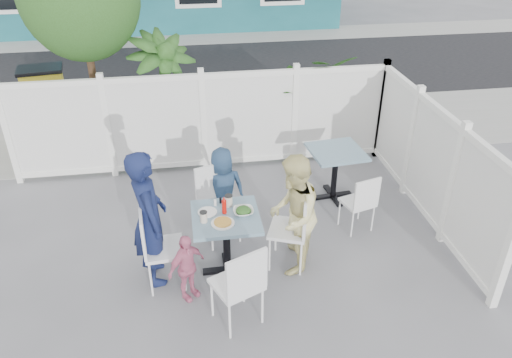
{
  "coord_description": "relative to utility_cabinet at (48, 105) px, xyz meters",
  "views": [
    {
      "loc": [
        -0.19,
        -4.79,
        4.0
      ],
      "look_at": [
        0.59,
        0.21,
        1.01
      ],
      "focal_mm": 35.0,
      "sensor_mm": 36.0,
      "label": 1
    }
  ],
  "objects": [
    {
      "name": "ground",
      "position": [
        2.59,
        -4.0,
        -0.63
      ],
      "size": [
        80.0,
        80.0,
        0.0
      ],
      "primitive_type": "plane",
      "color": "slate"
    },
    {
      "name": "near_sidewalk",
      "position": [
        2.59,
        -0.2,
        -0.62
      ],
      "size": [
        24.0,
        2.6,
        0.01
      ],
      "primitive_type": "cube",
      "color": "gray",
      "rests_on": "ground"
    },
    {
      "name": "street",
      "position": [
        2.59,
        3.5,
        -0.63
      ],
      "size": [
        24.0,
        5.0,
        0.01
      ],
      "primitive_type": "cube",
      "color": "black",
      "rests_on": "ground"
    },
    {
      "name": "far_sidewalk",
      "position": [
        2.59,
        6.6,
        -0.62
      ],
      "size": [
        24.0,
        1.6,
        0.01
      ],
      "primitive_type": "cube",
      "color": "gray",
      "rests_on": "ground"
    },
    {
      "name": "fence_back",
      "position": [
        2.69,
        -1.6,
        0.16
      ],
      "size": [
        5.86,
        0.08,
        1.6
      ],
      "color": "white",
      "rests_on": "ground"
    },
    {
      "name": "fence_right",
      "position": [
        5.59,
        -3.4,
        0.16
      ],
      "size": [
        0.08,
        3.66,
        1.6
      ],
      "rotation": [
        0.0,
        0.0,
        1.57
      ],
      "color": "white",
      "rests_on": "ground"
    },
    {
      "name": "utility_cabinet",
      "position": [
        0.0,
        0.0,
        0.0
      ],
      "size": [
        0.74,
        0.58,
        1.26
      ],
      "primitive_type": "cube",
      "rotation": [
        0.0,
        0.0,
        0.16
      ],
      "color": "yellow",
      "rests_on": "ground"
    },
    {
      "name": "potted_shrub_a",
      "position": [
        2.08,
        -0.9,
        0.39
      ],
      "size": [
        1.59,
        1.59,
        2.04
      ],
      "primitive_type": "imported",
      "rotation": [
        0.0,
        0.0,
        0.62
      ],
      "color": "#274C19",
      "rests_on": "ground"
    },
    {
      "name": "potted_shrub_b",
      "position": [
        4.44,
        -1.0,
        0.22
      ],
      "size": [
        1.77,
        1.61,
        1.71
      ],
      "primitive_type": "imported",
      "rotation": [
        0.0,
        0.0,
        0.2
      ],
      "color": "#274C19",
      "rests_on": "ground"
    },
    {
      "name": "main_table",
      "position": [
        2.77,
        -4.19,
        -0.01
      ],
      "size": [
        0.76,
        0.76,
        0.8
      ],
      "rotation": [
        0.0,
        0.0,
        0.0
      ],
      "color": "slate",
      "rests_on": "ground"
    },
    {
      "name": "spare_table",
      "position": [
        4.49,
        -2.77,
        -0.03
      ],
      "size": [
        0.8,
        0.8,
        0.77
      ],
      "rotation": [
        0.0,
        0.0,
        0.1
      ],
      "color": "slate",
      "rests_on": "ground"
    },
    {
      "name": "chair_left",
      "position": [
        1.97,
        -4.27,
        -0.04
      ],
      "size": [
        0.48,
        0.49,
        1.01
      ],
      "rotation": [
        0.0,
        0.0,
        -1.49
      ],
      "color": "white",
      "rests_on": "ground"
    },
    {
      "name": "chair_right",
      "position": [
        3.59,
        -4.16,
        -0.04
      ],
      "size": [
        0.58,
        0.59,
        1.02
      ],
      "rotation": [
        0.0,
        0.0,
        1.2
      ],
      "color": "white",
      "rests_on": "ground"
    },
    {
      "name": "chair_back",
      "position": [
        2.71,
        -3.44,
        -0.05
      ],
      "size": [
        0.57,
        0.56,
        1.0
      ],
      "rotation": [
        0.0,
        0.0,
        3.48
      ],
      "color": "white",
      "rests_on": "ground"
    },
    {
      "name": "chair_near",
      "position": [
        2.82,
        -5.05,
        -0.04
      ],
      "size": [
        0.6,
        0.59,
        1.01
      ],
      "rotation": [
        0.0,
        0.0,
        0.42
      ],
      "color": "white",
      "rests_on": "ground"
    },
    {
      "name": "chair_spare",
      "position": [
        4.58,
        -3.64,
        -0.14
      ],
      "size": [
        0.47,
        0.46,
        0.84
      ],
      "rotation": [
        0.0,
        0.0,
        0.28
      ],
      "color": "white",
      "rests_on": "ground"
    },
    {
      "name": "man",
      "position": [
        1.92,
        -4.14,
        0.2
      ],
      "size": [
        0.51,
        0.67,
        1.66
      ],
      "primitive_type": "imported",
      "rotation": [
        0.0,
        0.0,
        1.77
      ],
      "color": "#131B43",
      "rests_on": "ground"
    },
    {
      "name": "woman",
      "position": [
        3.54,
        -4.2,
        0.11
      ],
      "size": [
        0.76,
        0.86,
        1.49
      ],
      "primitive_type": "imported",
      "rotation": [
        0.0,
        0.0,
        -1.89
      ],
      "color": "gold",
      "rests_on": "ground"
    },
    {
      "name": "boy",
      "position": [
        2.82,
        -3.26,
        -0.04
      ],
      "size": [
        0.6,
        0.42,
        1.17
      ],
      "primitive_type": "imported",
      "rotation": [
        0.0,
        0.0,
        3.23
      ],
      "color": "navy",
      "rests_on": "ground"
    },
    {
      "name": "toddler",
      "position": [
        2.29,
        -4.54,
        -0.21
      ],
      "size": [
        0.51,
        0.46,
        0.83
      ],
      "primitive_type": "imported",
      "rotation": [
        0.0,
        0.0,
        0.67
      ],
      "color": "pink",
      "rests_on": "ground"
    },
    {
      "name": "plate_main",
      "position": [
        2.72,
        -4.33,
        0.18
      ],
      "size": [
        0.26,
        0.26,
        0.02
      ],
      "primitive_type": "cylinder",
      "color": "white",
      "rests_on": "main_table"
    },
    {
      "name": "plate_side",
      "position": [
        2.57,
        -4.09,
        0.18
      ],
      "size": [
        0.22,
        0.22,
        0.02
      ],
      "primitive_type": "cylinder",
      "color": "white",
      "rests_on": "main_table"
    },
    {
      "name": "salad_bowl",
      "position": [
        2.97,
        -4.17,
        0.2
      ],
      "size": [
        0.23,
        0.23,
        0.06
      ],
      "primitive_type": "imported",
      "color": "white",
      "rests_on": "main_table"
    },
    {
      "name": "coffee_cup_a",
      "position": [
        2.52,
        -4.26,
        0.24
      ],
      "size": [
        0.08,
        0.08,
        0.12
      ],
      "primitive_type": "cylinder",
      "color": "beige",
      "rests_on": "main_table"
    },
    {
      "name": "coffee_cup_b",
      "position": [
        2.83,
        -3.99,
        0.24
      ],
      "size": [
        0.09,
        0.09,
        0.13
      ],
      "primitive_type": "cylinder",
      "color": "beige",
      "rests_on": "main_table"
    },
    {
      "name": "ketchup_bottle",
      "position": [
        2.76,
        -4.13,
        0.26
      ],
      "size": [
        0.05,
        0.05,
        0.17
      ],
      "primitive_type": "cylinder",
      "color": "red",
      "rests_on": "main_table"
    },
    {
      "name": "salt_shaker",
      "position": [
        2.67,
        -3.96,
        0.21
      ],
      "size": [
        0.03,
        0.03,
        0.08
      ],
      "primitive_type": "cylinder",
      "color": "white",
      "rests_on": "main_table"
    },
    {
      "name": "pepper_shaker",
      "position": [
        2.74,
        -3.91,
        0.21
      ],
      "size": [
        0.03,
        0.03,
        0.07
      ],
      "primitive_type": "cylinder",
      "color": "black",
      "rests_on": "main_table"
    }
  ]
}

